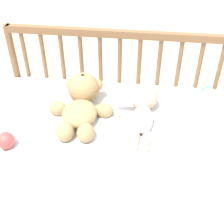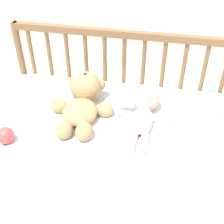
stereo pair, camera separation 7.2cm
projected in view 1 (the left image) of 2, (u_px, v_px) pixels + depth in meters
The scene contains 8 objects.
ground_plane at pixel (112, 182), 1.70m from camera, with size 12.00×12.00×0.00m, color #C6B293.
crib_mattress at pixel (112, 154), 1.56m from camera, with size 1.18×0.62×0.44m.
crib_rail at pixel (120, 68), 1.62m from camera, with size 1.18×0.04×0.73m.
blanket at pixel (108, 122), 1.42m from camera, with size 0.77×0.51×0.01m.
teddy_bear at pixel (81, 102), 1.44m from camera, with size 0.30×0.40×0.16m.
baby at pixel (143, 108), 1.42m from camera, with size 0.28×0.37×0.13m.
toy_ball at pixel (6, 140), 1.28m from camera, with size 0.07×0.07×0.07m.
baby_bottle at pixel (208, 97), 1.53m from camera, with size 0.05×0.17×0.05m.
Camera 1 is at (0.13, -1.07, 1.37)m, focal length 50.00 mm.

